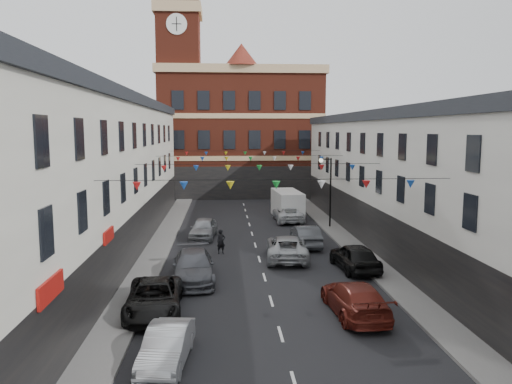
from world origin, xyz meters
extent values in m
plane|color=black|center=(0.00, 0.00, 0.00)|extent=(160.00, 160.00, 0.00)
cube|color=#605E5B|center=(-6.90, 2.00, 0.07)|extent=(1.80, 64.00, 0.15)
cube|color=#605E5B|center=(6.90, 2.00, 0.07)|extent=(1.80, 64.00, 0.15)
cube|color=beige|center=(-11.80, 1.00, 5.00)|extent=(8.00, 56.00, 10.00)
cube|color=black|center=(-11.80, 1.00, 10.35)|extent=(8.40, 56.00, 0.70)
cube|color=black|center=(-7.75, 1.00, 1.60)|extent=(0.12, 56.00, 3.20)
cube|color=silver|center=(11.80, 1.00, 4.50)|extent=(8.00, 56.00, 9.00)
cube|color=black|center=(11.80, 1.00, 9.35)|extent=(8.40, 56.00, 0.70)
cube|color=black|center=(7.75, 1.00, 1.60)|extent=(0.12, 56.00, 3.20)
cube|color=maroon|center=(0.00, 38.00, 7.50)|extent=(20.00, 12.00, 15.00)
cube|color=tan|center=(0.00, 38.00, 15.50)|extent=(20.60, 12.60, 1.00)
cone|color=maroon|center=(0.00, 33.00, 17.20)|extent=(4.00, 4.00, 2.60)
cube|color=maroon|center=(-7.50, 35.00, 12.00)|extent=(5.00, 5.00, 24.00)
cube|color=tan|center=(-7.50, 35.00, 22.50)|extent=(5.60, 5.60, 1.20)
cylinder|color=white|center=(-7.50, 32.45, 20.50)|extent=(2.40, 0.12, 2.40)
cube|color=#365427|center=(-4.00, 62.00, 5.00)|extent=(40.00, 14.00, 10.00)
cylinder|color=black|center=(6.80, 14.00, 3.00)|extent=(0.14, 0.14, 6.00)
cylinder|color=black|center=(6.40, 14.00, 5.90)|extent=(0.90, 0.10, 0.10)
sphere|color=beige|center=(5.95, 14.00, 5.80)|extent=(0.36, 0.36, 0.36)
imported|color=#A8ABAF|center=(-4.37, -10.35, 0.68)|extent=(1.83, 4.23, 1.35)
imported|color=black|center=(-5.50, -5.30, 0.74)|extent=(2.77, 5.47, 1.48)
imported|color=#494B52|center=(-4.00, -0.42, 0.81)|extent=(2.64, 5.75, 1.63)
imported|color=gray|center=(-3.85, 10.55, 0.78)|extent=(2.36, 4.77, 1.56)
imported|color=maroon|center=(3.60, -6.09, 0.77)|extent=(2.43, 5.38, 1.53)
imported|color=black|center=(5.50, 1.07, 0.82)|extent=(2.39, 5.00, 1.65)
imported|color=#414448|center=(3.60, 7.40, 0.77)|extent=(1.69, 4.72, 1.55)
imported|color=silver|center=(3.60, 17.20, 0.72)|extent=(2.49, 5.21, 1.43)
imported|color=#A3A6AA|center=(1.80, 3.94, 0.78)|extent=(3.09, 5.83, 1.56)
cube|color=silver|center=(3.80, 19.30, 1.28)|extent=(2.61, 5.94, 2.57)
imported|color=black|center=(-2.47, 5.66, 0.83)|extent=(0.71, 0.60, 1.66)
camera|label=1|loc=(-2.32, -27.49, 8.34)|focal=35.00mm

